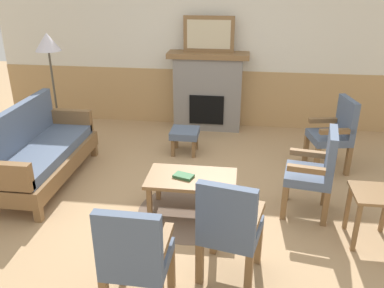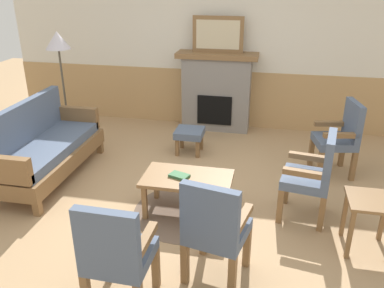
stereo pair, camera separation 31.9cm
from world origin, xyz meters
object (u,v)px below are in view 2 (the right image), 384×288
(armchair_by_window_left, at_px, (341,135))
(armchair_near_fireplace, at_px, (314,173))
(framed_picture, at_px, (218,35))
(footstool, at_px, (190,134))
(couch, at_px, (45,149))
(armchair_front_center, at_px, (215,227))
(armchair_front_left, at_px, (116,252))
(side_table, at_px, (370,210))
(book_on_table, at_px, (179,176))
(coffee_table, at_px, (187,181))
(floor_lamp_by_couch, at_px, (58,48))
(fireplace, at_px, (216,91))

(armchair_by_window_left, bearing_deg, armchair_near_fireplace, -109.76)
(framed_picture, relative_size, footstool, 2.00)
(couch, xyz_separation_m, footstool, (1.64, 1.11, -0.11))
(framed_picture, bearing_deg, armchair_front_center, -81.74)
(couch, xyz_separation_m, armchair_front_center, (2.40, -1.44, 0.14))
(armchair_front_left, xyz_separation_m, side_table, (2.03, 1.17, -0.10))
(book_on_table, bearing_deg, side_table, -7.98)
(coffee_table, relative_size, armchair_by_window_left, 0.98)
(footstool, bearing_deg, couch, -145.85)
(floor_lamp_by_couch, bearing_deg, armchair_near_fireplace, -22.53)
(framed_picture, height_order, footstool, framed_picture)
(couch, relative_size, side_table, 3.27)
(framed_picture, height_order, armchair_near_fireplace, framed_picture)
(couch, bearing_deg, armchair_by_window_left, 13.31)
(side_table, distance_m, floor_lamp_by_couch, 4.62)
(armchair_near_fireplace, height_order, armchair_by_window_left, same)
(framed_picture, height_order, coffee_table, framed_picture)
(fireplace, height_order, armchair_front_center, fireplace)
(fireplace, distance_m, armchair_by_window_left, 2.23)
(armchair_near_fireplace, bearing_deg, armchair_front_center, -126.91)
(couch, height_order, armchair_front_left, same)
(fireplace, bearing_deg, armchair_by_window_left, -35.95)
(armchair_front_left, bearing_deg, coffee_table, 81.02)
(couch, bearing_deg, floor_lamp_by_couch, 104.79)
(couch, distance_m, armchair_front_left, 2.57)
(armchair_by_window_left, bearing_deg, side_table, -87.28)
(coffee_table, bearing_deg, armchair_near_fireplace, 7.17)
(footstool, distance_m, floor_lamp_by_couch, 2.28)
(framed_picture, relative_size, armchair_front_left, 0.82)
(side_table, bearing_deg, armchair_by_window_left, 92.72)
(fireplace, relative_size, side_table, 2.36)
(armchair_front_left, height_order, floor_lamp_by_couch, floor_lamp_by_couch)
(coffee_table, bearing_deg, book_on_table, -167.36)
(book_on_table, distance_m, side_table, 1.90)
(footstool, bearing_deg, book_on_table, -81.96)
(couch, relative_size, book_on_table, 8.73)
(armchair_near_fireplace, height_order, floor_lamp_by_couch, floor_lamp_by_couch)
(framed_picture, bearing_deg, book_on_table, -90.12)
(armchair_front_center, bearing_deg, book_on_table, 118.71)
(armchair_front_left, distance_m, floor_lamp_by_couch, 3.82)
(footstool, relative_size, armchair_by_window_left, 0.41)
(framed_picture, xyz_separation_m, side_table, (1.88, -2.91, -1.13))
(armchair_front_center, bearing_deg, footstool, 106.46)
(book_on_table, xyz_separation_m, armchair_near_fireplace, (1.40, 0.18, 0.08))
(fireplace, xyz_separation_m, footstool, (-0.23, -1.06, -0.37))
(framed_picture, xyz_separation_m, footstool, (-0.23, -1.06, -1.28))
(footstool, height_order, armchair_near_fireplace, armchair_near_fireplace)
(book_on_table, height_order, armchair_near_fireplace, armchair_near_fireplace)
(footstool, relative_size, armchair_front_center, 0.41)
(framed_picture, relative_size, coffee_table, 0.83)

